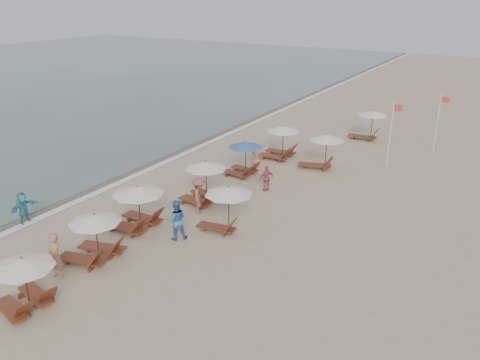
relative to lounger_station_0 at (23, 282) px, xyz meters
The scene contains 20 objects.
ground 7.09m from the lounger_station_0, 39.80° to the left, with size 160.00×160.00×0.00m, color tan.
wet_sand_band 16.18m from the lounger_station_0, 116.18° to the left, with size 3.20×140.00×0.01m, color #6B5E4C.
foam_line 15.65m from the lounger_station_0, 111.90° to the left, with size 0.50×140.00×0.02m, color white.
lounger_station_0 is the anchor object (origin of this frame).
lounger_station_1 3.68m from the lounger_station_0, 97.34° to the left, with size 2.62×2.36×2.15m.
lounger_station_2 6.81m from the lounger_station_0, 97.86° to the left, with size 2.76×2.43×2.18m.
lounger_station_3 10.85m from the lounger_station_0, 89.75° to the left, with size 2.57×2.21×2.32m.
lounger_station_4 15.47m from the lounger_station_0, 90.84° to the left, with size 2.41×2.12×2.18m.
lounger_station_5 19.52m from the lounger_station_0, 89.33° to the left, with size 2.66×2.26×2.26m.
inland_station_0 9.05m from the lounger_station_0, 71.92° to the left, with size 2.61×2.24×2.22m.
inland_station_1 19.29m from the lounger_station_0, 79.78° to the left, with size 2.80×2.24×2.22m.
inland_station_2 27.12m from the lounger_station_0, 81.54° to the left, with size 2.79×2.24×2.22m.
beachgoer_near 2.08m from the lounger_station_0, 109.52° to the left, with size 0.69×0.45×1.89m, color #AA785C.
beachgoer_mid_a 7.02m from the lounger_station_0, 78.79° to the left, with size 0.93×0.72×1.91m, color teal.
beachgoer_mid_b 9.68m from the lounger_station_0, 86.20° to the left, with size 1.23×0.71×1.90m, color brown.
beachgoer_far_a 14.17m from the lounger_station_0, 81.07° to the left, with size 0.88×0.37×1.51m, color #BA4A65.
beachgoer_far_b 17.37m from the lounger_station_0, 91.11° to the left, with size 0.73×0.47×1.49m, color tan.
waterline_walker 7.47m from the lounger_station_0, 143.69° to the left, with size 1.48×0.47×1.59m, color teal.
flag_pole_near 22.62m from the lounger_station_0, 71.99° to the left, with size 0.59×0.08×4.26m.
flag_pole_far 27.72m from the lounger_station_0, 71.13° to the left, with size 0.60×0.08×4.14m.
Camera 1 is at (8.47, -12.94, 10.54)m, focal length 36.26 mm.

